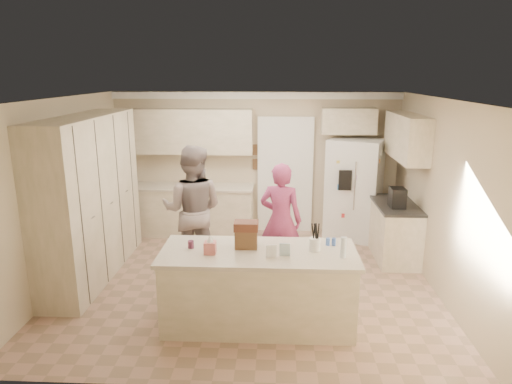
{
  "coord_description": "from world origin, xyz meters",
  "views": [
    {
      "loc": [
        0.41,
        -6.03,
        2.93
      ],
      "look_at": [
        0.1,
        0.35,
        1.25
      ],
      "focal_mm": 32.0,
      "sensor_mm": 36.0,
      "label": 1
    }
  ],
  "objects_px": {
    "coffee_maker": "(397,198)",
    "teen_girl": "(281,220)",
    "tissue_box": "(210,248)",
    "refrigerator": "(354,189)",
    "teen_boy": "(193,210)",
    "island_base": "(259,289)",
    "utensil_crock": "(315,244)",
    "dollhouse_body": "(246,239)"
  },
  "relations": [
    {
      "from": "utensil_crock",
      "to": "teen_girl",
      "type": "bearing_deg",
      "value": 106.12
    },
    {
      "from": "teen_girl",
      "to": "teen_boy",
      "type": "bearing_deg",
      "value": 9.57
    },
    {
      "from": "tissue_box",
      "to": "dollhouse_body",
      "type": "xyz_separation_m",
      "value": [
        0.4,
        0.2,
        0.04
      ]
    },
    {
      "from": "refrigerator",
      "to": "teen_boy",
      "type": "distance_m",
      "value": 3.07
    },
    {
      "from": "island_base",
      "to": "dollhouse_body",
      "type": "bearing_deg",
      "value": 146.31
    },
    {
      "from": "coffee_maker",
      "to": "teen_boy",
      "type": "xyz_separation_m",
      "value": [
        -3.09,
        -0.44,
        -0.11
      ]
    },
    {
      "from": "utensil_crock",
      "to": "island_base",
      "type": "bearing_deg",
      "value": -175.6
    },
    {
      "from": "island_base",
      "to": "utensil_crock",
      "type": "xyz_separation_m",
      "value": [
        0.65,
        0.05,
        0.56
      ]
    },
    {
      "from": "island_base",
      "to": "utensil_crock",
      "type": "relative_size",
      "value": 14.67
    },
    {
      "from": "utensil_crock",
      "to": "teen_girl",
      "type": "distance_m",
      "value": 1.4
    },
    {
      "from": "coffee_maker",
      "to": "tissue_box",
      "type": "bearing_deg",
      "value": -142.43
    },
    {
      "from": "utensil_crock",
      "to": "dollhouse_body",
      "type": "distance_m",
      "value": 0.8
    },
    {
      "from": "coffee_maker",
      "to": "utensil_crock",
      "type": "relative_size",
      "value": 2.0
    },
    {
      "from": "teen_boy",
      "to": "coffee_maker",
      "type": "bearing_deg",
      "value": -168.8
    },
    {
      "from": "refrigerator",
      "to": "teen_girl",
      "type": "distance_m",
      "value": 2.13
    },
    {
      "from": "coffee_maker",
      "to": "teen_girl",
      "type": "xyz_separation_m",
      "value": [
        -1.79,
        -0.51,
        -0.22
      ]
    },
    {
      "from": "coffee_maker",
      "to": "teen_girl",
      "type": "bearing_deg",
      "value": -164.0
    },
    {
      "from": "coffee_maker",
      "to": "dollhouse_body",
      "type": "height_order",
      "value": "coffee_maker"
    },
    {
      "from": "coffee_maker",
      "to": "teen_girl",
      "type": "relative_size",
      "value": 0.18
    },
    {
      "from": "tissue_box",
      "to": "teen_girl",
      "type": "height_order",
      "value": "teen_girl"
    },
    {
      "from": "island_base",
      "to": "teen_girl",
      "type": "relative_size",
      "value": 1.3
    },
    {
      "from": "utensil_crock",
      "to": "tissue_box",
      "type": "distance_m",
      "value": 1.21
    },
    {
      "from": "refrigerator",
      "to": "dollhouse_body",
      "type": "xyz_separation_m",
      "value": [
        -1.73,
        -2.96,
        0.14
      ]
    },
    {
      "from": "coffee_maker",
      "to": "teen_boy",
      "type": "height_order",
      "value": "teen_boy"
    },
    {
      "from": "island_base",
      "to": "teen_girl",
      "type": "bearing_deg",
      "value": 79.26
    },
    {
      "from": "teen_girl",
      "to": "island_base",
      "type": "bearing_deg",
      "value": 92.15
    },
    {
      "from": "refrigerator",
      "to": "utensil_crock",
      "type": "distance_m",
      "value": 3.15
    },
    {
      "from": "island_base",
      "to": "refrigerator",
      "type": "bearing_deg",
      "value": 62.65
    },
    {
      "from": "utensil_crock",
      "to": "tissue_box",
      "type": "height_order",
      "value": "utensil_crock"
    },
    {
      "from": "tissue_box",
      "to": "dollhouse_body",
      "type": "height_order",
      "value": "dollhouse_body"
    },
    {
      "from": "teen_girl",
      "to": "coffee_maker",
      "type": "bearing_deg",
      "value": -151.11
    },
    {
      "from": "refrigerator",
      "to": "utensil_crock",
      "type": "bearing_deg",
      "value": -84.46
    },
    {
      "from": "utensil_crock",
      "to": "teen_boy",
      "type": "height_order",
      "value": "teen_boy"
    },
    {
      "from": "refrigerator",
      "to": "teen_girl",
      "type": "xyz_separation_m",
      "value": [
        -1.32,
        -1.67,
        -0.05
      ]
    },
    {
      "from": "island_base",
      "to": "teen_boy",
      "type": "height_order",
      "value": "teen_boy"
    },
    {
      "from": "dollhouse_body",
      "to": "teen_boy",
      "type": "relative_size",
      "value": 0.14
    },
    {
      "from": "refrigerator",
      "to": "coffee_maker",
      "type": "distance_m",
      "value": 1.26
    },
    {
      "from": "utensil_crock",
      "to": "teen_girl",
      "type": "xyz_separation_m",
      "value": [
        -0.39,
        1.34,
        -0.15
      ]
    },
    {
      "from": "coffee_maker",
      "to": "dollhouse_body",
      "type": "distance_m",
      "value": 2.84
    },
    {
      "from": "coffee_maker",
      "to": "dollhouse_body",
      "type": "bearing_deg",
      "value": -140.71
    },
    {
      "from": "coffee_maker",
      "to": "dollhouse_body",
      "type": "xyz_separation_m",
      "value": [
        -2.2,
        -1.8,
        -0.03
      ]
    },
    {
      "from": "dollhouse_body",
      "to": "teen_girl",
      "type": "height_order",
      "value": "teen_girl"
    }
  ]
}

